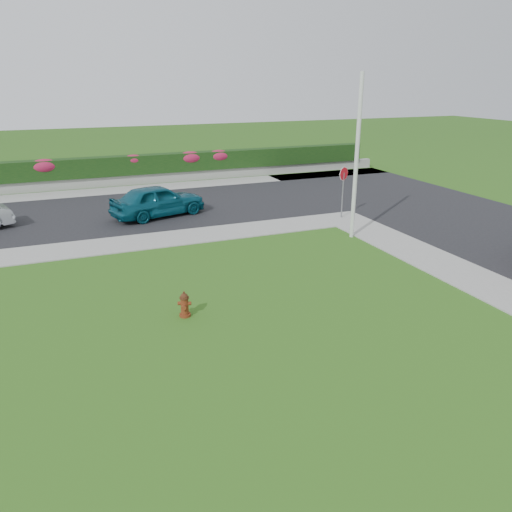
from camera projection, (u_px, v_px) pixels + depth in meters
name	position (u px, v px, depth m)	size (l,w,h in m)	color
ground	(291.00, 338.00, 12.13)	(120.00, 120.00, 0.00)	black
street_far	(57.00, 218.00, 22.59)	(26.00, 8.00, 0.04)	black
sidewalk_far	(31.00, 255.00, 17.87)	(24.00, 2.00, 0.04)	gray
curb_corner	(344.00, 219.00, 22.45)	(2.00, 2.00, 0.04)	gray
sidewalk_beyond	(130.00, 189.00, 28.37)	(34.00, 2.00, 0.04)	gray
retaining_wall	(126.00, 180.00, 29.59)	(34.00, 0.40, 0.60)	gray
hedge	(124.00, 165.00, 29.39)	(32.00, 0.90, 1.10)	black
fire_hydrant	(185.00, 305.00, 13.16)	(0.37, 0.35, 0.71)	#58220D
sedan_teal	(158.00, 200.00, 22.56)	(1.72, 4.27, 1.45)	#0C4E60
utility_pole	(357.00, 158.00, 18.90)	(0.16, 0.16, 6.23)	silver
stop_sign	(343.00, 181.00, 22.05)	(0.59, 0.27, 2.34)	slate
flower_clump_c	(44.00, 166.00, 27.69)	(1.55, 1.00, 0.78)	#B81F5A
flower_clump_d	(133.00, 160.00, 29.39)	(1.19, 0.77, 0.60)	#B81F5A
flower_clump_e	(190.00, 158.00, 30.62)	(1.50, 0.97, 0.75)	#B81F5A
flower_clump_f	(219.00, 156.00, 31.27)	(1.45, 0.93, 0.73)	#B81F5A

